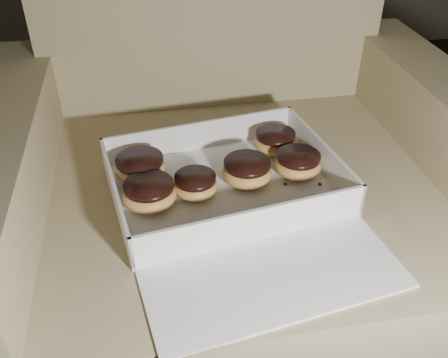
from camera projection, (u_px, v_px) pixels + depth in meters
name	position (u px, v px, depth m)	size (l,w,h in m)	color
armchair	(233.00, 209.00, 1.14)	(1.00, 0.85, 1.05)	#968960
bakery_box	(234.00, 198.00, 0.92)	(0.48, 0.54, 0.07)	white
donut_a	(247.00, 171.00, 0.95)	(0.10, 0.10, 0.05)	gold
donut_b	(149.00, 194.00, 0.90)	(0.10, 0.10, 0.05)	gold
donut_c	(195.00, 184.00, 0.92)	(0.08, 0.08, 0.04)	gold
donut_d	(275.00, 141.00, 1.05)	(0.09, 0.09, 0.04)	gold
donut_e	(298.00, 164.00, 0.98)	(0.09, 0.09, 0.05)	gold
donut_f	(140.00, 167.00, 0.96)	(0.10, 0.10, 0.05)	gold
crumb_a	(285.00, 184.00, 0.96)	(0.01, 0.01, 0.00)	black
crumb_b	(323.00, 197.00, 0.93)	(0.01, 0.01, 0.00)	black
crumb_c	(320.00, 184.00, 0.96)	(0.01, 0.01, 0.00)	black
crumb_d	(242.00, 217.00, 0.88)	(0.01, 0.01, 0.00)	black
crumb_e	(226.00, 233.00, 0.85)	(0.01, 0.01, 0.00)	black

